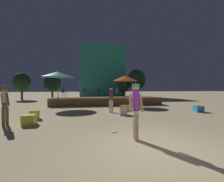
% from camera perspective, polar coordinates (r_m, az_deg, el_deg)
% --- Properties ---
extents(ground_plane, '(120.00, 120.00, 0.00)m').
position_cam_1_polar(ground_plane, '(4.61, 15.73, -20.55)').
color(ground_plane, '#D1B784').
extents(wooden_deck, '(10.71, 2.77, 0.78)m').
position_cam_1_polar(wooden_deck, '(15.27, -2.17, -3.81)').
color(wooden_deck, brown).
rests_on(wooden_deck, ground).
extents(patio_umbrella_0, '(2.34, 2.34, 2.94)m').
position_cam_1_polar(patio_umbrella_0, '(14.27, 4.97, 4.85)').
color(patio_umbrella_0, brown).
rests_on(patio_umbrella_0, ground).
extents(patio_umbrella_1, '(2.73, 2.73, 3.16)m').
position_cam_1_polar(patio_umbrella_1, '(13.70, -19.96, 5.98)').
color(patio_umbrella_1, brown).
rests_on(patio_umbrella_1, ground).
extents(cube_seat_0, '(0.55, 0.55, 0.46)m').
position_cam_1_polar(cube_seat_0, '(7.99, -29.03, -9.55)').
color(cube_seat_0, yellow).
rests_on(cube_seat_0, ground).
extents(cube_seat_1, '(0.58, 0.58, 0.48)m').
position_cam_1_polar(cube_seat_1, '(9.25, -27.41, -7.99)').
color(cube_seat_1, yellow).
rests_on(cube_seat_1, ground).
extents(cube_seat_2, '(0.58, 0.58, 0.42)m').
position_cam_1_polar(cube_seat_2, '(12.25, 30.04, -5.91)').
color(cube_seat_2, '#2D9EDB').
rests_on(cube_seat_2, ground).
extents(cube_seat_3, '(0.76, 0.76, 0.47)m').
position_cam_1_polar(cube_seat_3, '(13.18, 8.68, -5.16)').
color(cube_seat_3, yellow).
rests_on(cube_seat_3, ground).
extents(cube_seat_4, '(0.52, 0.52, 0.49)m').
position_cam_1_polar(cube_seat_4, '(9.50, 4.23, -7.58)').
color(cube_seat_4, white).
rests_on(cube_seat_4, ground).
extents(cube_seat_5, '(0.82, 0.82, 0.40)m').
position_cam_1_polar(cube_seat_5, '(11.20, 5.02, -6.47)').
color(cube_seat_5, orange).
rests_on(cube_seat_5, ground).
extents(person_0, '(0.29, 0.52, 1.68)m').
position_cam_1_polar(person_0, '(10.29, -0.35, -3.00)').
color(person_0, white).
rests_on(person_0, ground).
extents(person_1, '(0.48, 0.31, 1.84)m').
position_cam_1_polar(person_1, '(4.94, 9.04, -6.29)').
color(person_1, tan).
rests_on(person_1, ground).
extents(person_2, '(0.50, 0.31, 1.79)m').
position_cam_1_polar(person_2, '(8.30, -35.62, -3.94)').
color(person_2, brown).
rests_on(person_2, ground).
extents(bistro_chair_0, '(0.45, 0.45, 0.90)m').
position_cam_1_polar(bistro_chair_0, '(15.21, -17.94, -0.21)').
color(bistro_chair_0, '#1E4C47').
rests_on(bistro_chair_0, wooden_deck).
extents(bistro_chair_1, '(0.41, 0.41, 0.90)m').
position_cam_1_polar(bistro_chair_1, '(14.69, 1.78, -0.20)').
color(bistro_chair_1, '#47474C').
rests_on(bistro_chair_1, wooden_deck).
extents(bistro_chair_2, '(0.45, 0.46, 0.90)m').
position_cam_1_polar(bistro_chair_2, '(15.47, -5.19, -0.13)').
color(bistro_chair_2, '#2D3338').
rests_on(bistro_chair_2, wooden_deck).
extents(bistro_chair_3, '(0.43, 0.43, 0.90)m').
position_cam_1_polar(bistro_chair_3, '(15.32, -10.27, -0.16)').
color(bistro_chair_3, '#1E4C47').
rests_on(bistro_chair_3, wooden_deck).
extents(frisbee_disc, '(0.24, 0.24, 0.03)m').
position_cam_1_polar(frisbee_disc, '(5.95, 0.58, -15.22)').
color(frisbee_disc, white).
rests_on(frisbee_disc, ground).
extents(background_tree_0, '(2.99, 2.99, 4.68)m').
position_cam_1_polar(background_tree_0, '(25.09, 9.29, 4.29)').
color(background_tree_0, '#3D2B1C').
rests_on(background_tree_0, ground).
extents(background_tree_1, '(2.34, 2.34, 3.82)m').
position_cam_1_polar(background_tree_1, '(24.67, -31.16, 2.98)').
color(background_tree_1, '#3D2B1C').
rests_on(background_tree_1, ground).
extents(background_tree_2, '(2.20, 2.20, 3.37)m').
position_cam_1_polar(background_tree_2, '(25.14, 4.29, 2.28)').
color(background_tree_2, '#3D2B1C').
rests_on(background_tree_2, ground).
extents(background_tree_3, '(2.50, 2.50, 3.85)m').
position_cam_1_polar(background_tree_3, '(24.85, -21.81, 2.95)').
color(background_tree_3, '#3D2B1C').
rests_on(background_tree_3, ground).
extents(distant_building, '(8.72, 4.20, 9.99)m').
position_cam_1_polar(distant_building, '(30.57, -3.85, 7.46)').
color(distant_building, teal).
rests_on(distant_building, ground).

